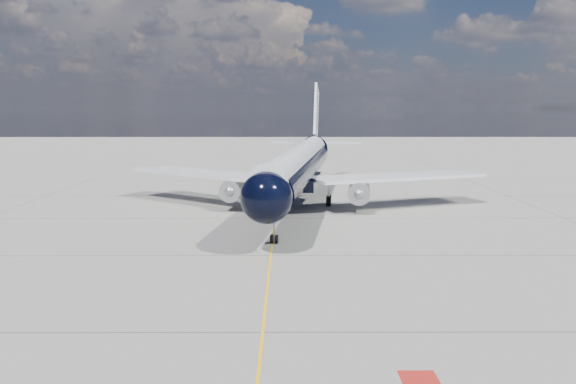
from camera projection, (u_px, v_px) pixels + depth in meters
name	position (u px, v px, depth m)	size (l,w,h in m)	color
ground	(275.00, 209.00, 63.09)	(320.00, 320.00, 0.00)	gray
taxiway_centerline	(275.00, 218.00, 58.15)	(0.16, 160.00, 0.01)	#FDAC0D
red_marking	(419.00, 379.00, 23.55)	(1.60, 1.60, 0.01)	maroon
main_airliner	(300.00, 165.00, 65.32)	(42.80, 52.48, 15.18)	black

